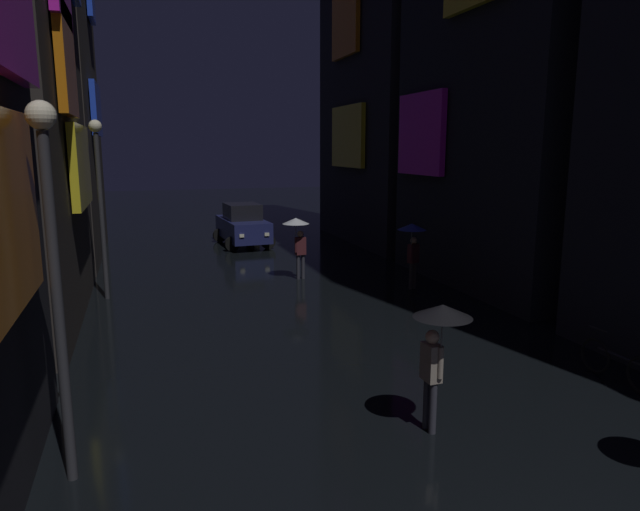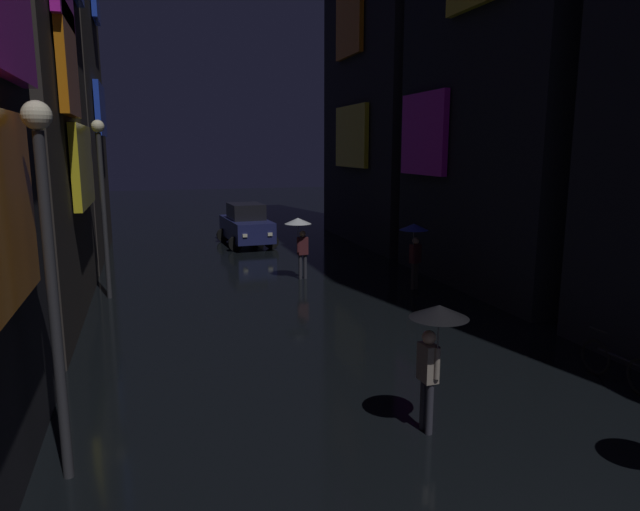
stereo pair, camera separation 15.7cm
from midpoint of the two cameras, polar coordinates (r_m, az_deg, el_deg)
pedestrian_foreground_right_black at (r=8.91m, az=11.29°, el=-7.54°), size 0.90×0.90×2.12m
pedestrian_far_right_clear at (r=19.21m, az=-2.52°, el=2.46°), size 0.90×0.90×2.12m
pedestrian_midstreet_left_blue at (r=18.01m, az=8.97°, el=1.78°), size 0.90×0.90×2.12m
bicycle_parked_at_storefront at (r=12.37m, az=27.41°, el=-9.61°), size 0.17×1.82×0.96m
car_distant at (r=26.41m, az=-7.91°, el=3.01°), size 2.44×4.24×1.92m
streetlamp_left_near at (r=7.96m, az=-25.68°, el=0.51°), size 0.36×0.36×5.00m
streetlamp_left_far at (r=17.72m, az=-21.41°, el=6.28°), size 0.36×0.36×5.21m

